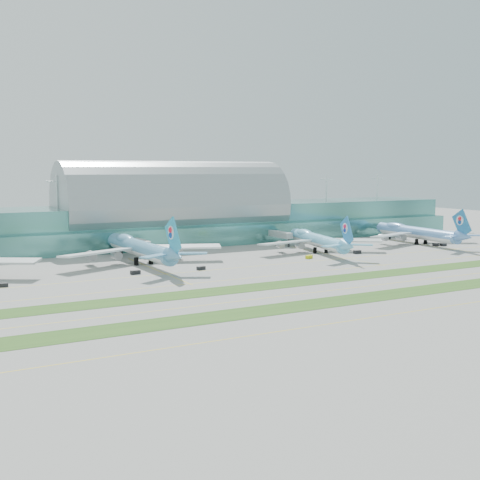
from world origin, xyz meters
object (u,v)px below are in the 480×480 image
terminal (174,216)px  airliner_b (139,247)px  airliner_c (317,239)px  airliner_d (416,232)px

terminal → airliner_b: terminal is taller
airliner_b → airliner_c: airliner_b is taller
terminal → airliner_c: terminal is taller
terminal → airliner_c: bearing=-55.5°
terminal → airliner_d: bearing=-30.0°
airliner_b → airliner_c: (84.98, -6.98, -0.76)m
airliner_b → airliner_d: (149.94, -4.66, -0.54)m
terminal → airliner_c: (45.49, -66.10, -8.24)m
terminal → airliner_c: size_ratio=4.87×
terminal → airliner_d: (110.45, -63.78, -8.02)m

